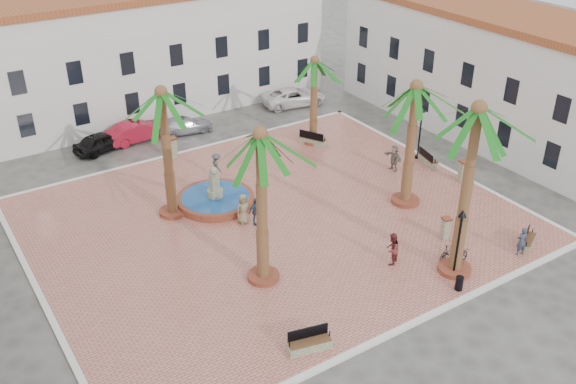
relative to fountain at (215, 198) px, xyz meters
The scene contains 36 objects.
ground 3.95m from the fountain, 60.67° to the right, with size 120.00×120.00×0.00m, color #56544F.
plaza 3.94m from the fountain, 60.67° to the right, with size 26.00×22.00×0.15m, color #BF6D5C.
kerb_n 7.83m from the fountain, 75.77° to the left, with size 26.30×0.30×0.16m, color silver.
kerb_s 14.55m from the fountain, 82.41° to the right, with size 26.30×0.30×0.16m, color silver.
kerb_e 15.31m from the fountain, 12.91° to the right, with size 0.30×22.30×0.16m, color silver.
kerb_w 11.60m from the fountain, 162.84° to the right, with size 0.30×22.30×0.16m, color silver.
building_north 17.23m from the fountain, 83.38° to the left, with size 30.40×7.40×9.50m.
building_east 22.33m from the fountain, ahead, with size 7.40×26.40×9.00m.
fountain is the anchor object (origin of this frame).
palm_nw 6.77m from the fountain, behind, with size 5.15×5.15×7.77m.
palm_sw 10.40m from the fountain, 100.37° to the right, with size 5.18×5.18×8.12m.
palm_s 16.22m from the fountain, 61.33° to the right, with size 5.42×5.42×9.11m.
palm_e 12.82m from the fountain, 32.33° to the right, with size 5.42×5.42×7.63m.
palm_ne 11.69m from the fountain, 21.98° to the left, with size 4.66×4.66×6.33m.
bench_s 13.54m from the fountain, 100.23° to the right, with size 2.01×1.01×1.02m.
bench_se 17.71m from the fountain, 47.67° to the right, with size 1.66×1.16×0.85m.
bench_e 14.61m from the fountain, 11.83° to the right, with size 0.95×1.87×0.95m.
bench_ne 10.28m from the fountain, 20.99° to the left, with size 1.45×2.04×1.05m.
lamppost_s 14.61m from the fountain, 62.57° to the right, with size 0.41×0.41×3.73m.
lamppost_e 14.62m from the fountain, ahead, with size 0.40×0.40×3.71m.
bollard_se 13.37m from the fountain, 49.70° to the right, with size 0.56×0.56×1.29m.
bollard_n 7.01m from the fountain, 86.62° to the left, with size 0.61×0.61×1.52m.
bollard_e 15.54m from the fountain, 22.80° to the right, with size 0.59×0.59×1.44m.
litter_bin 15.05m from the fountain, 66.65° to the right, with size 0.38×0.38×0.73m, color black.
cyclist_a 17.26m from the fountain, 51.11° to the right, with size 0.59×0.39×1.62m, color #2E3648.
bicycle_a 14.45m from the fountain, 58.82° to the right, with size 0.56×1.60×0.84m, color black.
cyclist_b 11.41m from the fountain, 65.80° to the right, with size 0.86×0.67×1.76m, color maroon.
bicycle_b 13.82m from the fountain, 57.46° to the right, with size 0.43×1.51×0.91m, color black.
pedestrian_fountain_a 2.94m from the fountain, 84.18° to the right, with size 0.88×0.57×1.80m, color #807050.
pedestrian_fountain_b 3.48m from the fountain, 76.17° to the right, with size 0.96×0.40×1.64m, color #31455B.
pedestrian_north 3.42m from the fountain, 60.96° to the left, with size 1.06×0.61×1.64m, color #424246.
pedestrian_east 12.03m from the fountain, 11.68° to the right, with size 1.62×0.52×1.75m, color slate.
car_black 11.48m from the fountain, 105.69° to the left, with size 1.64×4.07×1.39m, color black.
car_red 11.38m from the fountain, 92.08° to the left, with size 1.58×4.52×1.49m, color #A8152A.
car_silver 11.26m from the fountain, 74.42° to the left, with size 1.70×4.19×1.22m, color #A4A3AC.
car_white 17.05m from the fountain, 40.80° to the left, with size 2.40×5.19×1.44m, color white.
Camera 1 is at (-16.28, -26.70, 19.22)m, focal length 40.00 mm.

